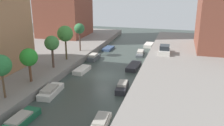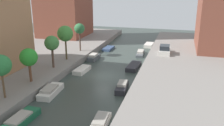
% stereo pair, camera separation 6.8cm
% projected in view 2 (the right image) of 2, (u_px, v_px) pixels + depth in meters
% --- Properties ---
extents(ground_plane, '(84.00, 84.00, 0.00)m').
position_uv_depth(ground_plane, '(103.00, 76.00, 34.37)').
color(ground_plane, '#333D38').
extents(quay_left, '(20.00, 64.00, 1.00)m').
position_uv_depth(quay_left, '(12.00, 64.00, 38.12)').
color(quay_left, gray).
rests_on(quay_left, ground_plane).
extents(quay_right, '(20.00, 64.00, 1.00)m').
position_uv_depth(quay_right, '(217.00, 84.00, 30.33)').
color(quay_right, gray).
rests_on(quay_right, ground_plane).
extents(street_tree_1, '(2.17, 2.17, 4.64)m').
position_uv_depth(street_tree_1, '(1.00, 66.00, 24.40)').
color(street_tree_1, brown).
rests_on(street_tree_1, quay_left).
extents(street_tree_2, '(2.13, 2.13, 4.13)m').
position_uv_depth(street_tree_2, '(29.00, 58.00, 28.89)').
color(street_tree_2, brown).
rests_on(street_tree_2, quay_left).
extents(street_tree_3, '(2.05, 2.05, 4.60)m').
position_uv_depth(street_tree_3, '(52.00, 43.00, 33.85)').
color(street_tree_3, '#503C31').
rests_on(street_tree_3, quay_left).
extents(street_tree_4, '(2.45, 2.45, 5.35)m').
position_uv_depth(street_tree_4, '(65.00, 34.00, 37.54)').
color(street_tree_4, '#4E4329').
rests_on(street_tree_4, quay_left).
extents(street_tree_5, '(1.83, 1.83, 4.92)m').
position_uv_depth(street_tree_5, '(79.00, 29.00, 42.70)').
color(street_tree_5, brown).
rests_on(street_tree_5, quay_left).
extents(parked_car, '(1.96, 4.10, 1.53)m').
position_uv_depth(parked_car, '(165.00, 50.00, 41.78)').
color(parked_car, beige).
rests_on(parked_car, quay_right).
extents(moored_boat_left_1, '(1.60, 4.58, 0.82)m').
position_uv_depth(moored_boat_left_1, '(20.00, 120.00, 22.34)').
color(moored_boat_left_1, '#195638').
rests_on(moored_boat_left_1, ground_plane).
extents(moored_boat_left_2, '(1.86, 4.27, 0.97)m').
position_uv_depth(moored_boat_left_2, '(51.00, 91.00, 28.43)').
color(moored_boat_left_2, beige).
rests_on(moored_boat_left_2, ground_plane).
extents(moored_boat_left_3, '(1.67, 3.55, 0.62)m').
position_uv_depth(moored_boat_left_3, '(82.00, 70.00, 35.88)').
color(moored_boat_left_3, beige).
rests_on(moored_boat_left_3, ground_plane).
extents(moored_boat_left_4, '(1.34, 3.36, 1.05)m').
position_uv_depth(moored_boat_left_4, '(94.00, 57.00, 41.89)').
color(moored_boat_left_4, '#4C5156').
rests_on(moored_boat_left_4, ground_plane).
extents(moored_boat_left_5, '(1.72, 3.47, 0.45)m').
position_uv_depth(moored_boat_left_5, '(108.00, 48.00, 48.56)').
color(moored_boat_left_5, '#33476B').
rests_on(moored_boat_left_5, ground_plane).
extents(moored_boat_right_1, '(1.60, 4.15, 0.79)m').
position_uv_depth(moored_boat_right_1, '(100.00, 123.00, 21.92)').
color(moored_boat_right_1, beige).
rests_on(moored_boat_right_1, ground_plane).
extents(moored_boat_right_2, '(1.43, 3.36, 1.01)m').
position_uv_depth(moored_boat_right_2, '(122.00, 87.00, 29.52)').
color(moored_boat_right_2, '#232328').
rests_on(moored_boat_right_2, ground_plane).
extents(moored_boat_right_3, '(1.75, 4.37, 0.65)m').
position_uv_depth(moored_boat_right_3, '(134.00, 66.00, 37.41)').
color(moored_boat_right_3, '#232328').
rests_on(moored_boat_right_3, ground_plane).
extents(moored_boat_right_4, '(1.48, 4.26, 0.83)m').
position_uv_depth(moored_boat_right_4, '(140.00, 53.00, 44.76)').
color(moored_boat_right_4, '#4C5156').
rests_on(moored_boat_right_4, ground_plane).
extents(moored_boat_right_5, '(1.77, 3.52, 0.65)m').
position_uv_depth(moored_boat_right_5, '(149.00, 45.00, 50.95)').
color(moored_boat_right_5, beige).
rests_on(moored_boat_right_5, ground_plane).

